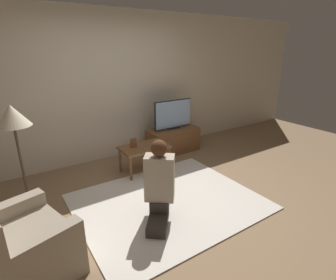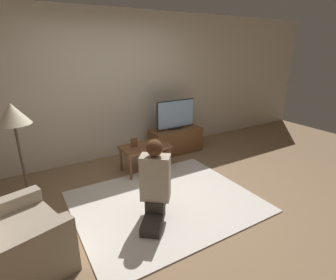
# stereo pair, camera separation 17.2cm
# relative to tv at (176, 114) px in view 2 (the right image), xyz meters

# --- Properties ---
(ground_plane) EXTENTS (10.00, 10.00, 0.00)m
(ground_plane) POSITION_rel_tv_xyz_m (-1.09, -1.48, -0.76)
(ground_plane) COLOR #896B4C
(wall_back) EXTENTS (10.00, 0.06, 2.60)m
(wall_back) POSITION_rel_tv_xyz_m (-1.09, 0.45, 0.54)
(wall_back) COLOR beige
(wall_back) RESTS_ON ground_plane
(rug) EXTENTS (2.33, 1.92, 0.02)m
(rug) POSITION_rel_tv_xyz_m (-1.09, -1.48, -0.75)
(rug) COLOR silver
(rug) RESTS_ON ground_plane
(tv_stand) EXTENTS (1.00, 0.48, 0.47)m
(tv_stand) POSITION_rel_tv_xyz_m (0.00, -0.00, -0.52)
(tv_stand) COLOR brown
(tv_stand) RESTS_ON ground_plane
(tv) EXTENTS (0.81, 0.08, 0.56)m
(tv) POSITION_rel_tv_xyz_m (0.00, 0.00, 0.00)
(tv) COLOR black
(tv) RESTS_ON tv_stand
(coffee_table) EXTENTS (0.79, 0.48, 0.44)m
(coffee_table) POSITION_rel_tv_xyz_m (-0.89, -0.47, -0.37)
(coffee_table) COLOR brown
(coffee_table) RESTS_ON ground_plane
(floor_lamp) EXTENTS (0.39, 0.39, 1.37)m
(floor_lamp) POSITION_rel_tv_xyz_m (-2.67, -0.66, 0.41)
(floor_lamp) COLOR #4C4233
(floor_lamp) RESTS_ON ground_plane
(armchair) EXTENTS (0.94, 1.01, 0.85)m
(armchair) POSITION_rel_tv_xyz_m (-2.85, -1.76, -0.47)
(armchair) COLOR gray
(armchair) RESTS_ON ground_plane
(person_kneeling) EXTENTS (0.70, 0.79, 1.00)m
(person_kneeling) POSITION_rel_tv_xyz_m (-1.37, -1.71, -0.26)
(person_kneeling) COLOR #332D28
(person_kneeling) RESTS_ON rug
(picture_frame) EXTENTS (0.11, 0.01, 0.15)m
(picture_frame) POSITION_rel_tv_xyz_m (-1.06, -0.42, -0.24)
(picture_frame) COLOR brown
(picture_frame) RESTS_ON coffee_table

